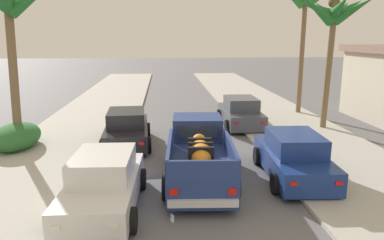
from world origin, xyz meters
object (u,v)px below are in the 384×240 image
Objects in this scene: car_left_mid at (127,129)px; car_right_mid at (104,184)px; pickup_truck at (199,155)px; car_right_near at (240,113)px; hedge_bush at (16,137)px; palm_tree_right_fore at (333,16)px; palm_tree_left_back at (306,2)px; car_left_near at (293,157)px; palm_tree_left_fore at (7,8)px.

car_left_mid is 6.05m from car_right_mid.
pickup_truck is 1.23× the size of car_right_mid.
car_right_mid is (-0.05, -6.05, 0.00)m from car_left_mid.
hedge_bush is (-10.13, -3.31, -0.16)m from car_right_near.
palm_tree_right_fore is at bearing 39.19° from car_right_mid.
car_right_near is at bearing 67.99° from pickup_truck.
palm_tree_left_back is (9.83, 5.81, 5.82)m from car_left_mid.
hedge_bush is (-14.21, -2.19, -5.00)m from palm_tree_right_fore.
car_left_mid is 0.66× the size of palm_tree_right_fore.
car_left_mid is at bearing -168.99° from palm_tree_right_fore.
palm_tree_left_back is at bearing 23.07° from hedge_bush.
palm_tree_left_back reaches higher than car_left_near.
car_right_mid is 0.56× the size of palm_tree_left_back.
palm_tree_right_fore is (6.97, 6.02, 4.74)m from pickup_truck.
palm_tree_left_back reaches higher than hedge_bush.
hedge_bush is at bearing -161.88° from car_right_near.
hedge_bush is at bearing 159.13° from car_left_near.
car_left_mid is 0.56× the size of palm_tree_left_back.
car_left_near and car_right_mid have the same top height.
pickup_truck is 1.25× the size of car_right_near.
car_right_near is 0.65× the size of palm_tree_right_fore.
pickup_truck reaches higher than car_right_mid.
palm_tree_right_fore is (9.69, 1.89, 4.84)m from car_left_mid.
car_left_mid is (-5.85, 4.26, 0.00)m from car_left_near.
pickup_truck is 1.89× the size of hedge_bush.
car_right_mid is 0.66× the size of palm_tree_right_fore.
palm_tree_left_fore is at bearing -163.52° from car_right_near.
car_left_near is at bearing -20.87° from hedge_bush.
car_right_mid is at bearing -163.11° from car_left_near.
car_right_mid is 0.63× the size of palm_tree_left_fore.
car_left_near is at bearing 16.89° from car_right_mid.
hedge_bush is (-7.24, 3.84, -0.26)m from pickup_truck.
pickup_truck reaches higher than car_right_near.
palm_tree_left_back reaches higher than car_right_near.
palm_tree_left_fore is at bearing -157.99° from palm_tree_left_back.
car_left_mid and car_right_mid have the same top height.
car_right_mid is (-5.90, -1.79, 0.00)m from car_left_near.
palm_tree_right_fore reaches higher than car_left_mid.
car_left_mid is 1.00× the size of car_right_mid.
pickup_truck is at bearing -27.92° from hedge_bush.
palm_tree_left_fore reaches higher than palm_tree_right_fore.
palm_tree_left_back is at bearing 54.43° from pickup_truck.
pickup_truck reaches higher than car_left_mid.
hedge_bush is at bearing -171.24° from palm_tree_right_fore.
car_right_near is (-0.25, 7.27, 0.00)m from car_left_near.
car_left_mid is at bearing 3.84° from hedge_bush.
palm_tree_left_back is 16.70m from hedge_bush.
palm_tree_right_fore reaches higher than hedge_bush.
car_left_mid is 10.99m from palm_tree_right_fore.
pickup_truck is 10.36m from palm_tree_right_fore.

